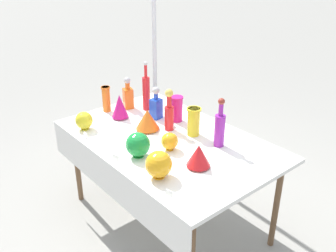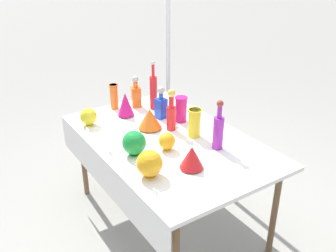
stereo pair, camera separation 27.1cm
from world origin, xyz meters
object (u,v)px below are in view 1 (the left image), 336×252
at_px(square_decanter_0, 156,105).
at_px(round_bowl_0, 170,141).
at_px(canopy_pole, 155,72).
at_px(fluted_vase_1, 120,106).
at_px(round_bowl_3, 159,164).
at_px(tall_bottle_1, 169,112).
at_px(slender_vase_0, 177,108).
at_px(tall_bottle_0, 146,92).
at_px(round_bowl_1, 84,120).
at_px(fluted_vase_0, 147,119).
at_px(tall_bottle_2, 220,127).
at_px(square_decanter_1, 128,95).
at_px(slender_vase_2, 194,121).
at_px(slender_vase_1, 106,98).
at_px(round_bowl_2, 138,145).
at_px(fluted_vase_2, 199,155).

bearing_deg(square_decanter_0, round_bowl_0, -28.22).
bearing_deg(canopy_pole, fluted_vase_1, -56.70).
relative_size(square_decanter_0, round_bowl_3, 1.56).
distance_m(tall_bottle_1, slender_vase_0, 0.17).
height_order(tall_bottle_0, round_bowl_1, tall_bottle_0).
height_order(tall_bottle_0, fluted_vase_0, tall_bottle_0).
relative_size(tall_bottle_2, square_decanter_0, 1.33).
bearing_deg(slender_vase_0, tall_bottle_1, -61.15).
bearing_deg(fluted_vase_0, square_decanter_1, 164.01).
relative_size(square_decanter_0, slender_vase_2, 1.26).
distance_m(round_bowl_0, canopy_pole, 1.39).
xyz_separation_m(square_decanter_1, fluted_vase_1, (0.13, -0.17, -0.01)).
height_order(tall_bottle_1, fluted_vase_1, tall_bottle_1).
bearing_deg(tall_bottle_2, square_decanter_1, -173.68).
distance_m(tall_bottle_0, slender_vase_2, 0.61).
relative_size(slender_vase_1, round_bowl_1, 1.54).
height_order(tall_bottle_0, square_decanter_0, tall_bottle_0).
xyz_separation_m(slender_vase_1, canopy_pole, (-0.29, 0.75, 0.01)).
height_order(slender_vase_2, round_bowl_0, slender_vase_2).
bearing_deg(canopy_pole, fluted_vase_0, -41.02).
xyz_separation_m(round_bowl_3, canopy_pole, (-1.37, 1.04, 0.03)).
distance_m(tall_bottle_0, tall_bottle_1, 0.43).
xyz_separation_m(slender_vase_2, fluted_vase_0, (-0.29, -0.21, -0.03)).
relative_size(tall_bottle_2, round_bowl_3, 2.07).
relative_size(slender_vase_2, round_bowl_0, 1.70).
xyz_separation_m(fluted_vase_1, canopy_pole, (-0.49, 0.74, 0.02)).
height_order(square_decanter_1, slender_vase_0, square_decanter_1).
bearing_deg(fluted_vase_1, square_decanter_1, 127.55).
bearing_deg(fluted_vase_1, tall_bottle_0, 90.63).
distance_m(tall_bottle_2, round_bowl_2, 0.58).
bearing_deg(fluted_vase_1, square_decanter_0, 49.82).
relative_size(tall_bottle_0, square_decanter_0, 1.57).
bearing_deg(round_bowl_3, round_bowl_1, -178.17).
relative_size(round_bowl_0, round_bowl_3, 0.73).
height_order(tall_bottle_0, fluted_vase_1, tall_bottle_0).
xyz_separation_m(tall_bottle_0, round_bowl_3, (0.89, -0.57, -0.07)).
height_order(square_decanter_1, round_bowl_3, square_decanter_1).
relative_size(slender_vase_2, fluted_vase_2, 1.37).
bearing_deg(round_bowl_2, slender_vase_1, 163.16).
distance_m(tall_bottle_2, canopy_pole, 1.41).
height_order(fluted_vase_0, fluted_vase_2, fluted_vase_0).
distance_m(square_decanter_1, fluted_vase_1, 0.22).
distance_m(tall_bottle_1, canopy_pole, 1.07).
bearing_deg(round_bowl_0, round_bowl_2, -106.81).
bearing_deg(slender_vase_0, slender_vase_2, -14.28).
bearing_deg(canopy_pole, slender_vase_0, -27.01).
distance_m(fluted_vase_0, round_bowl_2, 0.41).
height_order(slender_vase_1, slender_vase_2, slender_vase_1).
bearing_deg(round_bowl_0, tall_bottle_2, 60.32).
height_order(tall_bottle_2, round_bowl_3, tall_bottle_2).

